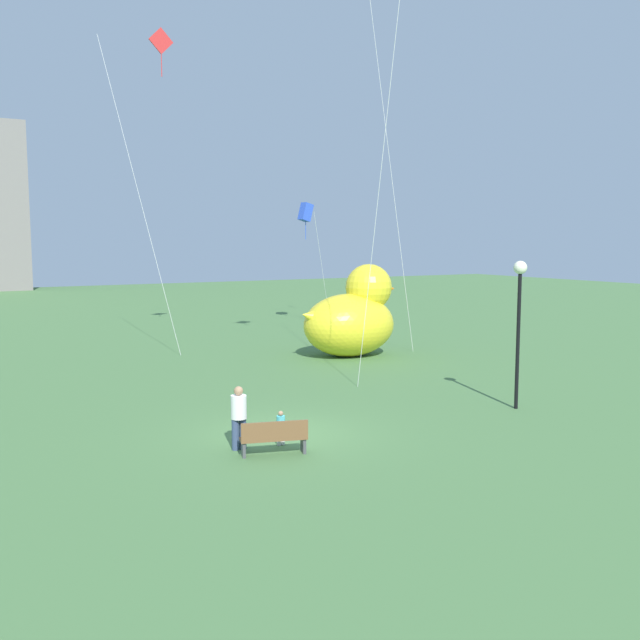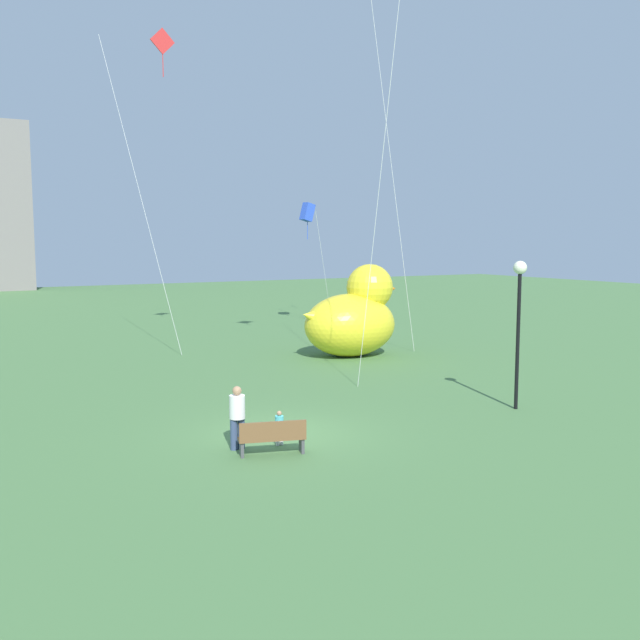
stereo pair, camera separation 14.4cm
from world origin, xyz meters
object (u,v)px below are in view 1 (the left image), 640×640
at_px(park_bench, 274,437).
at_px(lamppost, 519,301).
at_px(kite_red, 159,58).
at_px(kite_blue, 306,213).
at_px(person_child, 281,426).
at_px(person_adult, 239,415).
at_px(giant_inflatable_duck, 352,317).

bearing_deg(park_bench, lamppost, 4.15).
height_order(park_bench, kite_red, kite_red).
xyz_separation_m(park_bench, kite_blue, (13.69, 23.68, 6.67)).
xyz_separation_m(park_bench, person_child, (0.54, 0.72, 0.03)).
height_order(lamppost, kite_red, kite_red).
bearing_deg(kite_blue, person_adult, -122.06).
bearing_deg(kite_red, park_bench, -99.22).
height_order(person_adult, lamppost, lamppost).
bearing_deg(person_adult, lamppost, -1.55).
bearing_deg(giant_inflatable_duck, lamppost, -94.79).
xyz_separation_m(person_child, kite_blue, (13.14, 22.96, 6.64)).
relative_size(giant_inflatable_duck, kite_blue, 0.67).
distance_m(lamppost, kite_blue, 23.78).
bearing_deg(park_bench, kite_blue, 59.97).
height_order(person_child, kite_blue, kite_blue).
bearing_deg(kite_blue, park_bench, -120.03).
xyz_separation_m(giant_inflatable_duck, kite_red, (-6.86, 6.95, 12.42)).
relative_size(giant_inflatable_duck, kite_red, 0.33).
bearing_deg(lamppost, giant_inflatable_duck, 85.21).
bearing_deg(kite_blue, person_child, -119.79).
bearing_deg(person_adult, kite_red, 78.59).
relative_size(person_adult, kite_blue, 0.21).
xyz_separation_m(person_adult, person_child, (1.12, -0.20, -0.41)).
height_order(giant_inflatable_duck, kite_blue, kite_blue).
distance_m(person_adult, giant_inflatable_duck, 15.45).
xyz_separation_m(giant_inflatable_duck, kite_blue, (3.72, 11.51, 5.31)).
height_order(park_bench, kite_blue, kite_blue).
bearing_deg(kite_blue, lamppost, -101.51).
height_order(lamppost, kite_blue, kite_blue).
xyz_separation_m(park_bench, giant_inflatable_duck, (9.97, 12.17, 1.36)).
distance_m(person_child, kite_blue, 27.28).
xyz_separation_m(person_adult, kite_red, (3.67, 18.21, 13.33)).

